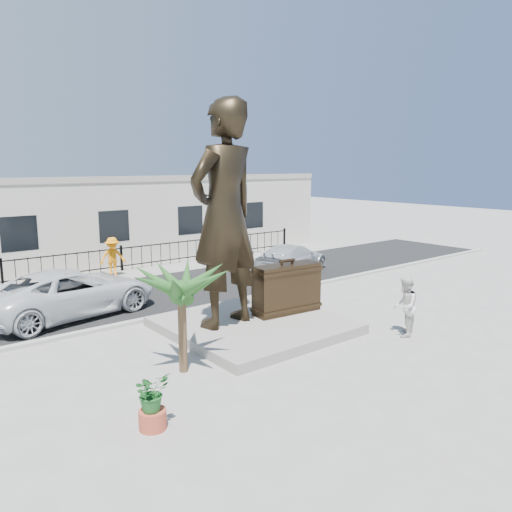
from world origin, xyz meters
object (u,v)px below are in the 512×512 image
at_px(car_white, 71,292).
at_px(tourist, 405,306).
at_px(statue, 224,215).
at_px(suitcase, 287,289).

bearing_deg(car_white, tourist, -149.08).
height_order(statue, suitcase, statue).
bearing_deg(suitcase, tourist, -55.94).
relative_size(tourist, car_white, 0.32).
distance_m(statue, suitcase, 3.55).
xyz_separation_m(suitcase, car_white, (-5.52, 5.21, -0.30)).
bearing_deg(tourist, car_white, -76.79).
relative_size(suitcase, car_white, 0.40).
height_order(statue, tourist, statue).
bearing_deg(car_white, suitcase, -142.95).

